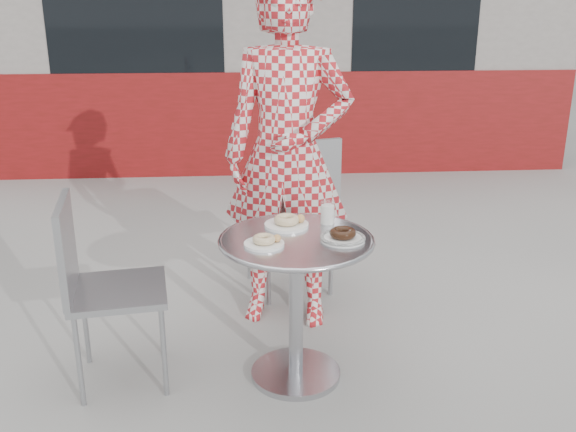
{
  "coord_description": "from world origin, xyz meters",
  "views": [
    {
      "loc": [
        -0.25,
        -2.56,
        1.67
      ],
      "look_at": [
        -0.06,
        0.11,
        0.76
      ],
      "focal_mm": 40.0,
      "sensor_mm": 36.0,
      "label": 1
    }
  ],
  "objects": [
    {
      "name": "plate_near",
      "position": [
        -0.17,
        -0.06,
        0.7
      ],
      "size": [
        0.17,
        0.17,
        0.05
      ],
      "rotation": [
        0.0,
        0.0,
        -0.27
      ],
      "color": "white",
      "rests_on": "bistro_table"
    },
    {
      "name": "ground",
      "position": [
        0.0,
        0.0,
        0.0
      ],
      "size": [
        60.0,
        60.0,
        0.0
      ],
      "primitive_type": "plane",
      "color": "#A3A09B",
      "rests_on": "ground"
    },
    {
      "name": "seated_person",
      "position": [
        -0.02,
        0.62,
        0.9
      ],
      "size": [
        0.73,
        0.56,
        1.81
      ],
      "primitive_type": "imported",
      "rotation": [
        0.0,
        0.0,
        -0.2
      ],
      "color": "#B11B21",
      "rests_on": "ground"
    },
    {
      "name": "plate_far",
      "position": [
        -0.05,
        0.17,
        0.71
      ],
      "size": [
        0.2,
        0.2,
        0.05
      ],
      "rotation": [
        0.0,
        0.0,
        -0.22
      ],
      "color": "white",
      "rests_on": "bistro_table"
    },
    {
      "name": "bistro_table",
      "position": [
        -0.03,
        0.01,
        0.52
      ],
      "size": [
        0.68,
        0.68,
        0.69
      ],
      "rotation": [
        0.0,
        0.0,
        0.21
      ],
      "color": "silver",
      "rests_on": "ground"
    },
    {
      "name": "storefront",
      "position": [
        -0.0,
        5.56,
        1.49
      ],
      "size": [
        6.02,
        4.55,
        3.0
      ],
      "color": "gray",
      "rests_on": "ground"
    },
    {
      "name": "milk_cup",
      "position": [
        0.13,
        0.19,
        0.73
      ],
      "size": [
        0.07,
        0.07,
        0.1
      ],
      "rotation": [
        0.0,
        0.0,
        -0.32
      ],
      "color": "white",
      "rests_on": "bistro_table"
    },
    {
      "name": "chair_far",
      "position": [
        0.02,
        0.98,
        0.29
      ],
      "size": [
        0.55,
        0.56,
        0.94
      ],
      "rotation": [
        0.0,
        0.0,
        3.42
      ],
      "color": "#9C9EA3",
      "rests_on": "ground"
    },
    {
      "name": "chair_left",
      "position": [
        -0.82,
        0.05,
        0.27
      ],
      "size": [
        0.47,
        0.47,
        0.87
      ],
      "rotation": [
        0.0,
        0.0,
        1.72
      ],
      "color": "#9C9EA3",
      "rests_on": "ground"
    },
    {
      "name": "plate_checker",
      "position": [
        0.17,
        -0.02,
        0.7
      ],
      "size": [
        0.2,
        0.2,
        0.05
      ],
      "rotation": [
        0.0,
        0.0,
        -0.35
      ],
      "color": "white",
      "rests_on": "bistro_table"
    }
  ]
}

